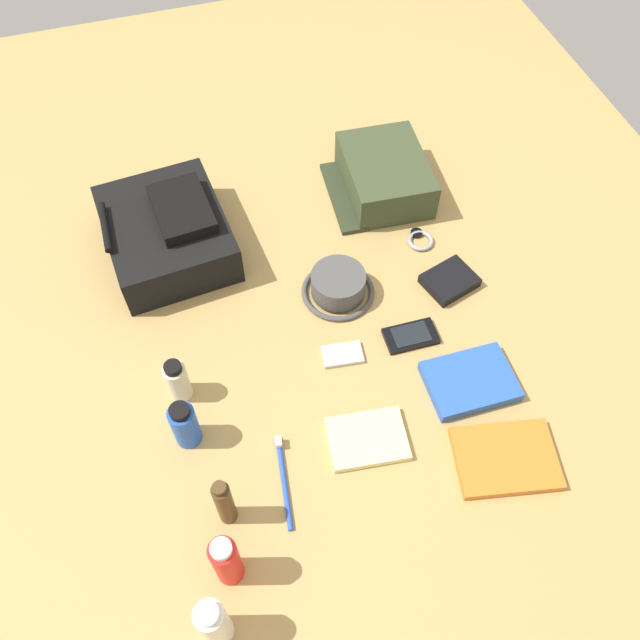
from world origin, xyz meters
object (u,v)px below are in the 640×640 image
Objects in this scene: bucket_hat at (338,286)px; cell_phone at (411,336)px; deodorant_spray at (185,424)px; media_player at (343,354)px; cologne_bottle at (224,503)px; notepad at (367,439)px; toothbrush at (283,476)px; paperback_novel at (505,458)px; wristwatch at (420,240)px; travel_guidebook at (470,382)px; lotion_bottle at (177,381)px; toothpaste_tube at (214,623)px; sunscreen_spray at (226,561)px; backpack at (168,232)px; toiletry_pouch at (383,176)px; wallet at (450,281)px.

bucket_hat reaches higher than cell_phone.
deodorant_spray is 1.33× the size of media_player.
notepad is at bearing -77.55° from cologne_bottle.
paperback_novel is at bearing -102.61° from toothbrush.
cologne_bottle is at bearing 131.24° from wristwatch.
paperback_novel is 2.39× the size of media_player.
travel_guidebook reaches higher than notepad.
paperback_novel is (-0.33, -0.56, -0.04)m from lotion_bottle.
toothpaste_tube is at bearing 140.91° from media_player.
notepad is at bearing -108.47° from deodorant_spray.
paperback_novel is 0.42m from toothbrush.
lotion_bottle is 0.28m from toothbrush.
sunscreen_spray is at bearing 136.15° from toothbrush.
backpack is at bearing -7.25° from lotion_bottle.
lotion_bottle is at bearing 64.14° from notepad.
sunscreen_spray reaches higher than wristwatch.
media_player is 1.27× the size of wristwatch.
lotion_bottle is at bearing 2.72° from sunscreen_spray.
backpack is 2.07× the size of bucket_hat.
lotion_bottle is 0.96× the size of cell_phone.
toiletry_pouch is 2.34× the size of cell_phone.
lotion_bottle is 0.49m from cell_phone.
cell_phone is at bearing -80.01° from deodorant_spray.
cologne_bottle is at bearing 109.47° from toothbrush.
travel_guidebook is 1.18× the size of notepad.
deodorant_spray is 0.36m from media_player.
backpack is 0.66m from notepad.
cologne_bottle is 0.18m from deodorant_spray.
wristwatch is (0.69, -0.64, -0.07)m from toothpaste_tube.
bucket_hat is at bearing -35.11° from sunscreen_spray.
toothpaste_tube reaches higher than wallet.
wristwatch is at bearing -42.61° from toothpaste_tube.
toothpaste_tube is 0.46m from lotion_bottle.
deodorant_spray is 0.61m from paperback_novel.
wristwatch is (-0.15, -0.56, -0.05)m from backpack.
deodorant_spray reaches higher than wallet.
lotion_bottle is at bearing 32.66° from toothbrush.
deodorant_spray reaches higher than media_player.
deodorant_spray is at bearing 99.99° from cell_phone.
lotion_bottle is 0.34m from media_player.
toiletry_pouch is at bearing -48.57° from deodorant_spray.
toiletry_pouch is at bearing -29.74° from media_player.
toiletry_pouch is 1.50× the size of travel_guidebook.
toothpaste_tube is at bearing 155.79° from sunscreen_spray.
backpack is at bearing 35.72° from paperback_novel.
toothbrush is at bearing -70.53° from cologne_bottle.
lotion_bottle is 0.72× the size of notepad.
cologne_bottle is 0.70m from wallet.
bucket_hat is 0.89× the size of toothbrush.
bucket_hat is 0.46m from deodorant_spray.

